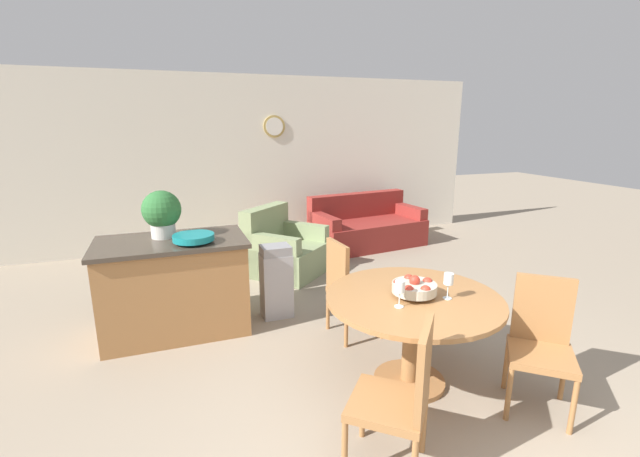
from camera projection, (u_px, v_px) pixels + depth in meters
wall_back at (251, 161)px, 6.94m from camera, size 8.00×0.09×2.70m
dining_table at (413, 316)px, 3.21m from camera, size 1.31×1.31×0.73m
dining_chair_near_left at (402, 394)px, 2.39m from camera, size 0.59×0.59×0.94m
dining_chair_near_right at (541, 339)px, 2.99m from camera, size 0.59×0.59×0.94m
dining_chair_far_side at (348, 285)px, 3.97m from camera, size 0.45×0.45×0.94m
fruit_bowl at (414, 287)px, 3.15m from camera, size 0.33×0.33×0.16m
wine_glass_left at (400, 288)px, 2.95m from camera, size 0.07×0.07×0.19m
wine_glass_right at (449, 280)px, 3.09m from camera, size 0.07×0.07×0.19m
kitchen_island at (175, 286)px, 4.08m from camera, size 1.36×0.80×0.92m
teal_bowl at (194, 237)px, 3.87m from camera, size 0.37×0.37×0.08m
potted_plant at (162, 212)px, 4.01m from camera, size 0.36×0.36×0.45m
trash_bin at (276, 281)px, 4.42m from camera, size 0.31×0.25×0.76m
couch at (366, 228)px, 7.00m from camera, size 1.88×1.11×0.82m
armchair at (284, 251)px, 5.72m from camera, size 1.24×1.24×0.88m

